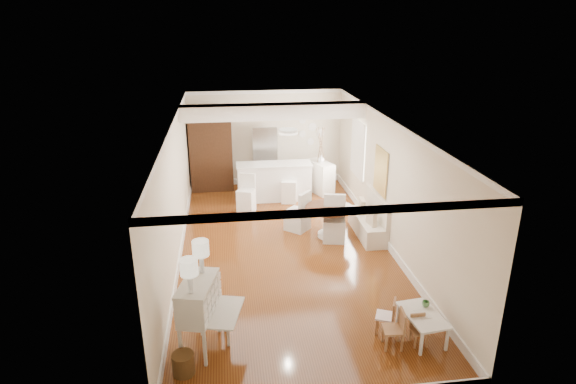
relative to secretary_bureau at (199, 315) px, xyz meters
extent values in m
plane|color=brown|center=(1.70, 3.07, -0.58)|extent=(9.00, 9.00, 0.00)
cube|color=white|center=(1.70, 3.07, 2.22)|extent=(4.50, 9.00, 0.04)
cube|color=silver|center=(1.70, 7.57, 0.82)|extent=(4.50, 0.04, 2.80)
cube|color=silver|center=(1.70, -1.43, 0.82)|extent=(4.50, 0.04, 2.80)
cube|color=silver|center=(-0.55, 3.07, 0.82)|extent=(0.04, 9.00, 2.80)
cube|color=silver|center=(3.95, 3.07, 0.82)|extent=(0.04, 9.00, 2.80)
cube|color=white|center=(1.70, 5.27, 2.04)|extent=(4.50, 0.45, 0.36)
cube|color=tan|center=(3.92, 3.57, 0.97)|extent=(0.04, 0.84, 1.04)
cube|color=white|center=(3.93, 5.47, 0.97)|extent=(0.04, 1.10, 1.40)
cylinder|color=#381E11|center=(0.50, 7.55, 1.27)|extent=(0.30, 0.03, 0.30)
cylinder|color=white|center=(1.70, 2.57, 2.17)|extent=(0.36, 0.36, 0.08)
cube|color=beige|center=(0.00, 0.00, 0.00)|extent=(1.09, 1.11, 1.15)
cube|color=beige|center=(0.21, 0.14, -0.15)|extent=(0.54, 0.54, 0.84)
cylinder|color=#56391A|center=(-0.23, -0.55, -0.41)|extent=(0.43, 0.43, 0.32)
cube|color=white|center=(3.44, -0.23, -0.36)|extent=(0.61, 0.91, 0.43)
cube|color=#966A44|center=(2.92, -0.38, -0.26)|extent=(0.34, 0.34, 0.64)
cube|color=#956543|center=(2.92, -0.01, -0.27)|extent=(0.39, 0.39, 0.61)
cube|color=#A6764B|center=(3.34, -0.38, -0.33)|extent=(0.24, 0.24, 0.50)
cube|color=silver|center=(3.69, 3.57, -0.09)|extent=(0.52, 1.60, 0.98)
cylinder|color=#4D2918|center=(2.78, 3.60, -0.21)|extent=(1.40, 1.40, 0.73)
cube|color=silver|center=(2.86, 3.42, -0.06)|extent=(0.58, 0.60, 1.03)
cube|color=silver|center=(2.13, 4.09, -0.09)|extent=(0.67, 0.67, 0.98)
cube|color=white|center=(1.80, 6.17, -0.06)|extent=(2.05, 0.65, 1.03)
cube|color=white|center=(0.98, 5.28, -0.07)|extent=(0.52, 0.52, 1.02)
cube|color=white|center=(2.18, 5.91, -0.08)|extent=(0.46, 0.46, 0.98)
cube|color=#381E11|center=(0.10, 7.25, 0.57)|extent=(1.20, 0.60, 2.30)
imported|color=silver|center=(2.00, 7.22, 0.32)|extent=(0.75, 0.65, 1.80)
cube|color=silver|center=(3.16, 6.57, -0.12)|extent=(0.73, 1.03, 0.90)
imported|color=#4F8751|center=(3.57, -0.03, -0.10)|extent=(0.16, 0.16, 0.09)
imported|color=white|center=(3.18, 6.55, 0.43)|extent=(0.22, 0.22, 0.20)
camera|label=1|loc=(0.50, -6.26, 4.25)|focal=30.00mm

